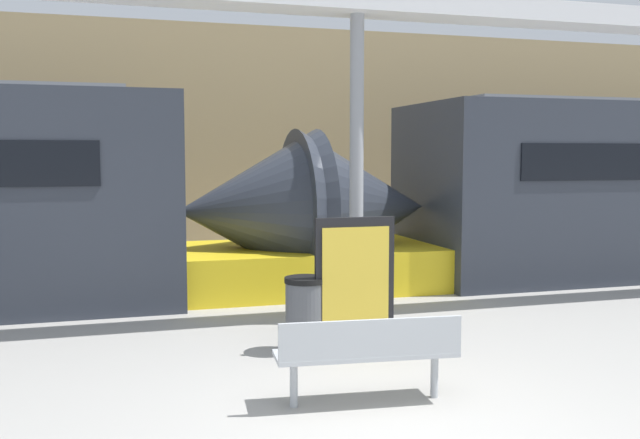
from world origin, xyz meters
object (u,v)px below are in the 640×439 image
bench_near (368,350)px  poster_board (355,284)px  support_column_near (357,171)px  trash_bin (306,314)px

bench_near → poster_board: poster_board is taller
support_column_near → poster_board: bearing=-110.1°
poster_board → trash_bin: bearing=163.3°
bench_near → trash_bin: bearing=97.8°
bench_near → poster_board: bearing=80.1°
trash_bin → support_column_near: (1.00, 1.15, 1.57)m
bench_near → trash_bin: size_ratio=1.95×
support_column_near → bench_near: bearing=-107.6°
poster_board → support_column_near: size_ratio=0.38×
bench_near → trash_bin: 1.80m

